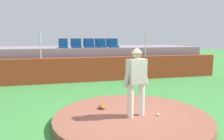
% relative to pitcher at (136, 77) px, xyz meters
% --- Properties ---
extents(ground_plane, '(60.00, 60.00, 0.00)m').
position_rel_pitcher_xyz_m(ground_plane, '(-0.07, 0.12, -1.23)').
color(ground_plane, '#3E8C3E').
extents(pitchers_mound, '(4.07, 4.07, 0.21)m').
position_rel_pitcher_xyz_m(pitchers_mound, '(-0.07, 0.12, -1.13)').
color(pitchers_mound, brown).
rests_on(pitchers_mound, ground_plane).
extents(pitcher, '(0.78, 0.37, 1.76)m').
position_rel_pitcher_xyz_m(pitcher, '(0.00, 0.00, 0.00)').
color(pitcher, silver).
rests_on(pitcher, pitchers_mound).
extents(baseball, '(0.07, 0.07, 0.07)m').
position_rel_pitcher_xyz_m(baseball, '(0.56, -0.13, -0.99)').
color(baseball, white).
rests_on(baseball, pitchers_mound).
extents(fielding_glove, '(0.26, 0.33, 0.11)m').
position_rel_pitcher_xyz_m(fielding_glove, '(-0.71, 0.83, -0.97)').
color(fielding_glove, '#8D5316').
rests_on(fielding_glove, pitchers_mound).
extents(brick_barrier, '(14.04, 0.40, 1.22)m').
position_rel_pitcher_xyz_m(brick_barrier, '(-0.07, 5.86, -0.62)').
color(brick_barrier, '#A23B1F').
rests_on(brick_barrier, ground_plane).
extents(fence_post_left, '(0.06, 0.06, 1.18)m').
position_rel_pitcher_xyz_m(fence_post_left, '(-2.59, 5.86, 0.58)').
color(fence_post_left, silver).
rests_on(fence_post_left, brick_barrier).
extents(fence_post_right, '(0.06, 0.06, 1.18)m').
position_rel_pitcher_xyz_m(fence_post_right, '(2.77, 5.86, 0.58)').
color(fence_post_right, silver).
rests_on(fence_post_right, brick_barrier).
extents(bleacher_platform, '(13.22, 3.66, 1.66)m').
position_rel_pitcher_xyz_m(bleacher_platform, '(-0.07, 8.22, -0.40)').
color(bleacher_platform, gray).
rests_on(bleacher_platform, ground_plane).
extents(stadium_chair_0, '(0.48, 0.44, 0.50)m').
position_rel_pitcher_xyz_m(stadium_chair_0, '(-1.49, 6.90, 0.58)').
color(stadium_chair_0, navy).
rests_on(stadium_chair_0, bleacher_platform).
extents(stadium_chair_1, '(0.48, 0.44, 0.50)m').
position_rel_pitcher_xyz_m(stadium_chair_1, '(-0.76, 6.94, 0.58)').
color(stadium_chair_1, navy).
rests_on(stadium_chair_1, bleacher_platform).
extents(stadium_chair_2, '(0.48, 0.44, 0.50)m').
position_rel_pitcher_xyz_m(stadium_chair_2, '(-0.05, 6.92, 0.58)').
color(stadium_chair_2, navy).
rests_on(stadium_chair_2, bleacher_platform).
extents(stadium_chair_3, '(0.48, 0.44, 0.50)m').
position_rel_pitcher_xyz_m(stadium_chair_3, '(0.60, 6.90, 0.58)').
color(stadium_chair_3, navy).
rests_on(stadium_chair_3, bleacher_platform).
extents(stadium_chair_4, '(0.48, 0.44, 0.50)m').
position_rel_pitcher_xyz_m(stadium_chair_4, '(1.30, 6.90, 0.58)').
color(stadium_chair_4, navy).
rests_on(stadium_chair_4, bleacher_platform).
extents(stadium_chair_5, '(0.48, 0.44, 0.50)m').
position_rel_pitcher_xyz_m(stadium_chair_5, '(-1.46, 7.81, 0.58)').
color(stadium_chair_5, navy).
rests_on(stadium_chair_5, bleacher_platform).
extents(stadium_chair_6, '(0.48, 0.44, 0.50)m').
position_rel_pitcher_xyz_m(stadium_chair_6, '(-0.78, 7.83, 0.58)').
color(stadium_chair_6, navy).
rests_on(stadium_chair_6, bleacher_platform).
extents(stadium_chair_7, '(0.48, 0.44, 0.50)m').
position_rel_pitcher_xyz_m(stadium_chair_7, '(-0.04, 7.84, 0.58)').
color(stadium_chair_7, navy).
rests_on(stadium_chair_7, bleacher_platform).
extents(stadium_chair_8, '(0.48, 0.44, 0.50)m').
position_rel_pitcher_xyz_m(stadium_chair_8, '(0.64, 7.80, 0.58)').
color(stadium_chair_8, navy).
rests_on(stadium_chair_8, bleacher_platform).
extents(stadium_chair_9, '(0.48, 0.44, 0.50)m').
position_rel_pitcher_xyz_m(stadium_chair_9, '(1.35, 7.82, 0.58)').
color(stadium_chair_9, navy).
rests_on(stadium_chair_9, bleacher_platform).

